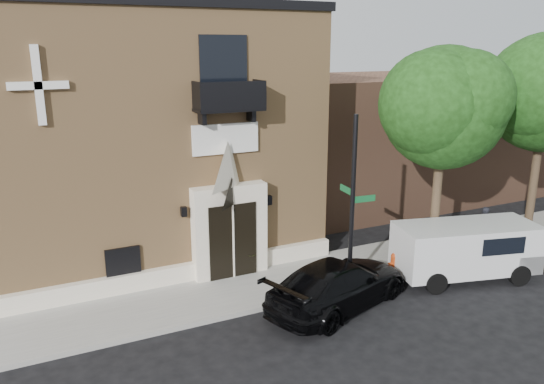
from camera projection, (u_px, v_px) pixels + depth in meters
The scene contains 12 objects.
ground at pixel (292, 305), 16.66m from camera, with size 120.00×120.00×0.00m, color black.
sidewalk at pixel (298, 278), 18.36m from camera, with size 42.00×3.00×0.15m, color gray.
church at pixel (134, 130), 21.08m from camera, with size 12.20×11.01×9.30m.
neighbour_building at pixel (411, 135), 28.64m from camera, with size 18.00×8.00×6.40m, color brown.
street_tree_left at pixel (447, 107), 17.92m from camera, with size 4.97×4.38×7.77m.
black_sedan at pixel (338, 284), 16.36m from camera, with size 2.12×5.22×1.52m, color black.
cargo_van at pixel (470, 248), 18.32m from camera, with size 5.15×3.04×1.97m.
street_sign at pixel (353, 202), 16.99m from camera, with size 0.90×0.92×5.69m.
fire_hydrant at pixel (394, 263), 18.47m from camera, with size 0.44×0.35×0.78m.
dumpster at pixel (428, 244), 19.76m from camera, with size 1.92×1.44×1.11m.
planter at pixel (248, 262), 18.68m from camera, with size 0.63×0.55×0.70m, color #50662D.
pedestrian_near at pixel (483, 226), 21.01m from camera, with size 0.58×0.38×1.60m, color black.
Camera 1 is at (-7.14, -13.33, 7.86)m, focal length 35.00 mm.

